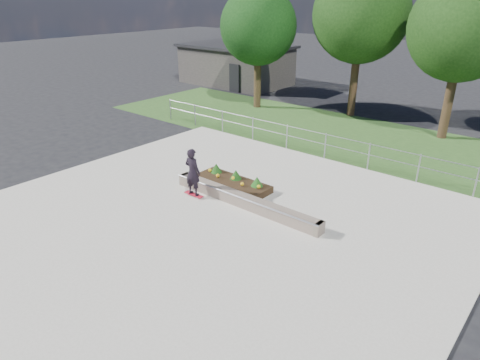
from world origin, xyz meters
name	(u,v)px	position (x,y,z in m)	size (l,w,h in m)	color
ground	(205,225)	(0.00, 0.00, 0.00)	(120.00, 120.00, 0.00)	black
grass_verge	(359,140)	(0.00, 11.00, 0.01)	(30.00, 8.00, 0.02)	#2A4C1E
concrete_slab	(205,224)	(0.00, 0.00, 0.03)	(15.00, 15.00, 0.06)	#AFA89B
fence	(325,143)	(0.00, 7.50, 0.77)	(20.06, 0.06, 1.20)	gray
building	(236,64)	(-14.00, 18.00, 1.51)	(8.40, 5.40, 3.00)	#312E2C
tree_far_left	(258,27)	(-8.00, 13.00, 4.85)	(4.55, 4.55, 7.15)	#322314
tree_mid_left	(361,15)	(-2.50, 15.00, 5.61)	(5.25, 5.25, 8.25)	#331F14
tree_mid_right	(463,28)	(3.00, 14.00, 5.23)	(4.90, 4.90, 7.70)	#322114
grind_ledge	(244,201)	(0.21, 1.70, 0.26)	(6.00, 0.44, 0.43)	#67574C
planter_bed	(232,182)	(-1.14, 2.66, 0.24)	(3.00, 1.20, 0.61)	black
skateboarder	(193,172)	(-1.66, 1.15, 0.99)	(0.80, 0.46, 1.79)	white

